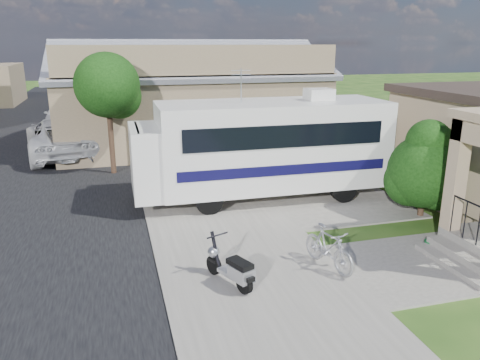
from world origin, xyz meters
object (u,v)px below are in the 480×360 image
object	(u,v)px
garden_hose	(432,245)
scooter	(232,268)
van	(66,116)
shrub	(426,168)
motorhome	(263,145)
bicycle	(328,250)
pickup_truck	(61,137)

from	to	relation	value
garden_hose	scooter	bearing A→B (deg)	-173.83
van	shrub	bearing A→B (deg)	-59.95
motorhome	van	world-z (taller)	motorhome
van	garden_hose	xyz separation A→B (m)	(9.96, -20.00, -0.72)
shrub	scooter	world-z (taller)	shrub
motorhome	shrub	distance (m)	4.86
motorhome	scooter	xyz separation A→B (m)	(-2.42, -5.39, -1.31)
scooter	van	xyz separation A→B (m)	(-4.72, 20.56, 0.35)
scooter	bicycle	bearing A→B (deg)	-18.10
motorhome	shrub	xyz separation A→B (m)	(3.98, -2.79, -0.30)
shrub	van	bearing A→B (deg)	121.74
bicycle	pickup_truck	bearing A→B (deg)	101.93
bicycle	garden_hose	world-z (taller)	bicycle
shrub	bicycle	world-z (taller)	shrub
scooter	van	distance (m)	21.10
shrub	scooter	distance (m)	6.98
pickup_truck	van	xyz separation A→B (m)	(-0.36, 7.09, -0.05)
shrub	van	distance (m)	21.13
scooter	garden_hose	bearing A→B (deg)	-16.85
bicycle	van	xyz separation A→B (m)	(-6.97, 20.37, 0.32)
shrub	van	world-z (taller)	shrub
pickup_truck	garden_hose	distance (m)	16.10
bicycle	pickup_truck	xyz separation A→B (m)	(-6.61, 13.28, 0.36)
motorhome	van	xyz separation A→B (m)	(-7.14, 15.18, -0.96)
scooter	garden_hose	size ratio (longest dim) A/B	3.99
motorhome	pickup_truck	xyz separation A→B (m)	(-6.78, 8.08, -0.91)
motorhome	van	size ratio (longest dim) A/B	1.46
motorhome	garden_hose	size ratio (longest dim) A/B	22.44
motorhome	garden_hose	distance (m)	5.83
bicycle	garden_hose	bearing A→B (deg)	-7.43
shrub	garden_hose	bearing A→B (deg)	-119.59
van	garden_hose	distance (m)	22.35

